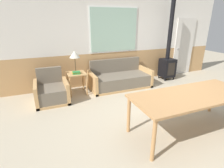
# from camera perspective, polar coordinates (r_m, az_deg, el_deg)

# --- Properties ---
(ground_plane) EXTENTS (16.00, 16.00, 0.00)m
(ground_plane) POSITION_cam_1_polar(r_m,az_deg,el_deg) (3.95, 19.87, -10.63)
(ground_plane) COLOR #B2A58C
(wall_back) EXTENTS (7.20, 0.09, 2.70)m
(wall_back) POSITION_cam_1_polar(r_m,az_deg,el_deg) (5.64, 3.33, 14.33)
(wall_back) COLOR tan
(wall_back) RESTS_ON ground_plane
(couch) EXTENTS (1.81, 0.86, 0.81)m
(couch) POSITION_cam_1_polar(r_m,az_deg,el_deg) (5.32, 2.56, 1.53)
(couch) COLOR tan
(couch) RESTS_ON ground_plane
(armchair) EXTENTS (0.79, 0.82, 0.80)m
(armchair) POSITION_cam_1_polar(r_m,az_deg,el_deg) (4.63, -19.05, -2.55)
(armchair) COLOR tan
(armchair) RESTS_ON ground_plane
(side_table) EXTENTS (0.49, 0.49, 0.60)m
(side_table) POSITION_cam_1_polar(r_m,az_deg,el_deg) (4.85, -11.48, 2.28)
(side_table) COLOR tan
(side_table) RESTS_ON ground_plane
(table_lamp) EXTENTS (0.28, 0.28, 0.58)m
(table_lamp) POSITION_cam_1_polar(r_m,az_deg,el_deg) (4.79, -12.11, 9.28)
(table_lamp) COLOR #4C3823
(table_lamp) RESTS_ON side_table
(book_stack) EXTENTS (0.23, 0.18, 0.06)m
(book_stack) POSITION_cam_1_polar(r_m,az_deg,el_deg) (4.72, -11.59, 3.63)
(book_stack) COLOR #2D7F3D
(book_stack) RESTS_ON side_table
(dining_table) EXTENTS (2.18, 0.89, 0.74)m
(dining_table) POSITION_cam_1_polar(r_m,az_deg,el_deg) (3.35, 24.71, -4.02)
(dining_table) COLOR #B27F4C
(dining_table) RESTS_ON ground_plane
(wood_stove) EXTENTS (0.45, 0.43, 2.56)m
(wood_stove) POSITION_cam_1_polar(r_m,az_deg,el_deg) (6.23, 17.77, 7.54)
(wood_stove) COLOR black
(wood_stove) RESTS_ON ground_plane
(entry_door) EXTENTS (0.82, 0.09, 2.00)m
(entry_door) POSITION_cam_1_polar(r_m,az_deg,el_deg) (7.06, 22.34, 11.09)
(entry_door) COLOR silver
(entry_door) RESTS_ON ground_plane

